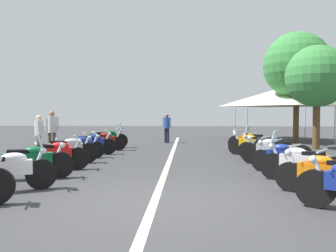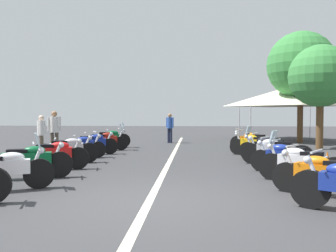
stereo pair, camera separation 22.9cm
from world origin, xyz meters
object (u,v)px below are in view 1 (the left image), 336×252
object	(u,v)px
motorcycle_left_row_8	(107,138)
motorcycle_left_row_2	(29,161)
motorcycle_right_row_2	(302,163)
motorcycle_right_row_5	(267,147)
motorcycle_right_row_4	(275,150)
bystander_2	(52,129)
traffic_cone_0	(327,162)
motorcycle_left_row_3	(54,154)
motorcycle_left_row_4	(66,150)
motorcycle_right_row_6	(253,144)
motorcycle_left_row_7	(102,140)
event_tent	(279,97)
bystander_4	(39,132)
bystander_3	(167,126)
roadside_tree_0	(317,77)
roadside_tree_1	(297,66)
motorcycle_right_row_1	(328,174)
motorcycle_left_row_6	(91,143)
motorcycle_right_row_7	(251,141)
motorcycle_left_row_1	(6,169)
motorcycle_left_row_5	(78,147)
motorcycle_right_row_3	(287,157)

from	to	relation	value
motorcycle_left_row_8	motorcycle_left_row_2	bearing A→B (deg)	-111.98
motorcycle_right_row_2	motorcycle_right_row_5	xyz separation A→B (m)	(3.91, -0.08, -0.01)
motorcycle_right_row_4	bystander_2	distance (m)	8.75
traffic_cone_0	motorcycle_left_row_3	bearing A→B (deg)	90.20
motorcycle_left_row_4	motorcycle_right_row_6	size ratio (longest dim) A/B	1.07
motorcycle_left_row_7	event_tent	xyz separation A→B (m)	(6.58, -9.43, 2.19)
motorcycle_left_row_8	motorcycle_right_row_4	world-z (taller)	motorcycle_left_row_8
motorcycle_left_row_8	bystander_4	size ratio (longest dim) A/B	1.24
bystander_3	roadside_tree_0	distance (m)	8.07
roadside_tree_1	motorcycle_right_row_1	bearing A→B (deg)	165.26
motorcycle_left_row_3	motorcycle_left_row_4	bearing A→B (deg)	79.78
motorcycle_left_row_6	bystander_4	world-z (taller)	bystander_4
motorcycle_left_row_7	motorcycle_right_row_7	xyz separation A→B (m)	(-0.00, -6.51, 0.00)
motorcycle_right_row_2	motorcycle_right_row_6	distance (m)	5.27
motorcycle_right_row_5	motorcycle_left_row_7	bearing A→B (deg)	5.33
motorcycle_right_row_5	traffic_cone_0	size ratio (longest dim) A/B	3.20
motorcycle_left_row_7	roadside_tree_1	size ratio (longest dim) A/B	0.33
motorcycle_left_row_4	motorcycle_right_row_7	size ratio (longest dim) A/B	1.05
motorcycle_right_row_1	motorcycle_right_row_6	bearing A→B (deg)	-51.99
motorcycle_right_row_1	motorcycle_right_row_2	bearing A→B (deg)	-52.40
motorcycle_right_row_4	motorcycle_left_row_3	bearing A→B (deg)	36.64
motorcycle_right_row_2	traffic_cone_0	bearing A→B (deg)	-98.84
motorcycle_left_row_1	motorcycle_left_row_6	size ratio (longest dim) A/B	0.97
bystander_4	roadside_tree_1	bearing A→B (deg)	-170.94
motorcycle_right_row_2	roadside_tree_0	distance (m)	9.03
motorcycle_right_row_2	motorcycle_right_row_5	bearing A→B (deg)	-61.27
motorcycle_left_row_5	traffic_cone_0	world-z (taller)	motorcycle_left_row_5
motorcycle_right_row_2	bystander_2	xyz separation A→B (m)	(5.48, 8.23, 0.56)
motorcycle_left_row_8	motorcycle_right_row_7	size ratio (longest dim) A/B	1.03
traffic_cone_0	roadside_tree_1	xyz separation A→B (m)	(10.31, -2.34, 4.07)
motorcycle_left_row_3	bystander_2	size ratio (longest dim) A/B	1.14
motorcycle_left_row_7	bystander_3	size ratio (longest dim) A/B	1.26
traffic_cone_0	bystander_3	distance (m)	10.81
motorcycle_left_row_7	motorcycle_right_row_2	bearing A→B (deg)	-64.45
bystander_4	motorcycle_left_row_4	bearing A→B (deg)	110.00
motorcycle_right_row_2	bystander_3	distance (m)	11.66
roadside_tree_1	motorcycle_right_row_4	bearing A→B (deg)	159.08
motorcycle_right_row_6	bystander_4	distance (m)	8.36
motorcycle_left_row_8	bystander_3	xyz separation A→B (m)	(3.06, -2.67, 0.49)
motorcycle_right_row_1	motorcycle_right_row_3	xyz separation A→B (m)	(2.67, 0.03, -0.00)
motorcycle_right_row_7	bystander_2	bearing A→B (deg)	42.50
motorcycle_right_row_3	bystander_4	xyz separation A→B (m)	(3.57, 8.48, 0.47)
roadside_tree_0	motorcycle_left_row_5	bearing A→B (deg)	111.80
motorcycle_left_row_4	bystander_4	world-z (taller)	bystander_4
motorcycle_left_row_3	motorcycle_left_row_7	xyz separation A→B (m)	(5.32, -0.09, 0.00)
motorcycle_right_row_1	motorcycle_right_row_4	world-z (taller)	motorcycle_right_row_4
motorcycle_right_row_3	traffic_cone_0	distance (m)	1.18
motorcycle_left_row_1	roadside_tree_0	world-z (taller)	roadside_tree_0
motorcycle_right_row_4	traffic_cone_0	world-z (taller)	motorcycle_right_row_4
motorcycle_right_row_7	motorcycle_left_row_5	bearing A→B (deg)	56.23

